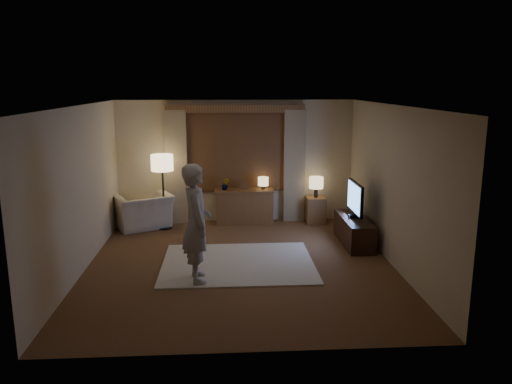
{
  "coord_description": "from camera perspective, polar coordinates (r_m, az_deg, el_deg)",
  "views": [
    {
      "loc": [
        -0.23,
        -7.8,
        2.94
      ],
      "look_at": [
        0.3,
        0.6,
        1.1
      ],
      "focal_mm": 35.0,
      "sensor_mm": 36.0,
      "label": 1
    }
  ],
  "objects": [
    {
      "name": "side_table",
      "position": [
        10.76,
        6.81,
        -2.06
      ],
      "size": [
        0.4,
        0.4,
        0.56
      ],
      "primitive_type": "cube",
      "color": "brown",
      "rests_on": "floor"
    },
    {
      "name": "table_lamp_side",
      "position": [
        10.63,
        6.89,
        1.01
      ],
      "size": [
        0.3,
        0.3,
        0.44
      ],
      "color": "black",
      "rests_on": "side_table"
    },
    {
      "name": "tv",
      "position": [
        9.32,
        11.27,
        -0.72
      ],
      "size": [
        0.23,
        0.93,
        0.67
      ],
      "color": "black",
      "rests_on": "tv_stand"
    },
    {
      "name": "plant",
      "position": [
        10.5,
        -3.53,
        0.85
      ],
      "size": [
        0.17,
        0.13,
        0.3
      ],
      "primitive_type": "imported",
      "color": "#999999",
      "rests_on": "sideboard"
    },
    {
      "name": "picture_frame",
      "position": [
        10.52,
        -1.34,
        0.61
      ],
      "size": [
        0.16,
        0.02,
        0.2
      ],
      "primitive_type": "cube",
      "color": "brown",
      "rests_on": "sideboard"
    },
    {
      "name": "table_lamp_sideboard",
      "position": [
        10.53,
        0.83,
        1.16
      ],
      "size": [
        0.22,
        0.22,
        0.3
      ],
      "color": "black",
      "rests_on": "sideboard"
    },
    {
      "name": "sideboard",
      "position": [
        10.62,
        -1.33,
        -1.77
      ],
      "size": [
        1.2,
        0.4,
        0.7
      ],
      "primitive_type": "cube",
      "color": "brown",
      "rests_on": "floor"
    },
    {
      "name": "room",
      "position": [
        8.45,
        -1.98,
        1.4
      ],
      "size": [
        5.04,
        5.54,
        2.64
      ],
      "color": "brown",
      "rests_on": "ground"
    },
    {
      "name": "person",
      "position": [
        7.44,
        -6.82,
        -3.54
      ],
      "size": [
        0.54,
        0.72,
        1.79
      ],
      "primitive_type": "imported",
      "rotation": [
        0.0,
        0.0,
        1.75
      ],
      "color": "#B0ABA2",
      "rests_on": "rug"
    },
    {
      "name": "floor_lamp",
      "position": [
        10.24,
        -10.66,
        2.85
      ],
      "size": [
        0.45,
        0.45,
        1.53
      ],
      "color": "black",
      "rests_on": "floor"
    },
    {
      "name": "tv_stand",
      "position": [
        9.48,
        11.12,
        -4.37
      ],
      "size": [
        0.45,
        1.4,
        0.5
      ],
      "primitive_type": "cube",
      "color": "black",
      "rests_on": "floor"
    },
    {
      "name": "armchair",
      "position": [
        10.57,
        -12.82,
        -2.12
      ],
      "size": [
        1.4,
        1.34,
        0.71
      ],
      "primitive_type": "imported",
      "rotation": [
        0.0,
        0.0,
        -2.67
      ],
      "color": "beige",
      "rests_on": "floor"
    },
    {
      "name": "rug",
      "position": [
        8.38,
        -2.06,
        -8.12
      ],
      "size": [
        2.5,
        2.0,
        0.02
      ],
      "primitive_type": "cube",
      "color": "beige",
      "rests_on": "floor"
    }
  ]
}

